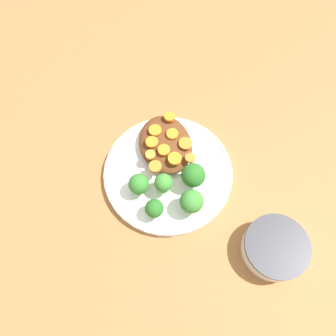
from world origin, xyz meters
TOP-DOWN VIEW (x-y plane):
  - ground_plane at (0.00, 0.00)m, footprint 4.00×4.00m
  - plate at (0.00, 0.00)m, footprint 0.25×0.25m
  - dip_bowl at (-0.19, -0.14)m, footprint 0.11×0.11m
  - stew_mound at (0.05, -0.01)m, footprint 0.13×0.10m
  - broccoli_floret_0 at (-0.03, -0.04)m, footprint 0.04×0.04m
  - broccoli_floret_1 at (-0.02, 0.06)m, footprint 0.04×0.04m
  - broccoli_floret_2 at (-0.07, 0.04)m, footprint 0.03×0.03m
  - broccoli_floret_3 at (-0.08, -0.02)m, footprint 0.04×0.04m
  - broccoli_floret_4 at (-0.03, 0.02)m, footprint 0.03×0.03m
  - carrot_slice_0 at (0.07, 0.01)m, footprint 0.02×0.02m
  - carrot_slice_1 at (0.03, 0.03)m, footprint 0.02×0.02m
  - carrot_slice_2 at (0.03, 0.00)m, footprint 0.02×0.02m
  - carrot_slice_3 at (0.06, -0.02)m, footprint 0.02×0.02m
  - carrot_slice_4 at (0.10, -0.03)m, footprint 0.02×0.02m
  - carrot_slice_5 at (0.01, -0.01)m, footprint 0.03×0.03m
  - carrot_slice_6 at (0.03, -0.04)m, footprint 0.03×0.03m
  - carrot_slice_7 at (0.00, -0.04)m, footprint 0.02×0.02m
  - carrot_slice_8 at (0.00, 0.02)m, footprint 0.02×0.02m
  - carrot_slice_9 at (0.05, 0.02)m, footprint 0.02×0.02m

SIDE VIEW (x-z plane):
  - ground_plane at x=0.00m, z-range 0.00..0.00m
  - plate at x=0.00m, z-range 0.00..0.02m
  - dip_bowl at x=-0.19m, z-range 0.00..0.04m
  - stew_mound at x=0.05m, z-range 0.02..0.05m
  - broccoli_floret_2 at x=-0.07m, z-range 0.02..0.06m
  - broccoli_floret_1 at x=-0.02m, z-range 0.02..0.07m
  - broccoli_floret_4 at x=-0.03m, z-range 0.02..0.07m
  - broccoli_floret_3 at x=-0.08m, z-range 0.02..0.07m
  - carrot_slice_6 at x=0.03m, z-range 0.05..0.05m
  - carrot_slice_0 at x=0.07m, z-range 0.05..0.05m
  - carrot_slice_9 at x=0.05m, z-range 0.05..0.05m
  - carrot_slice_1 at x=0.03m, z-range 0.05..0.05m
  - carrot_slice_3 at x=0.06m, z-range 0.05..0.05m
  - carrot_slice_2 at x=0.03m, z-range 0.05..0.05m
  - carrot_slice_7 at x=0.00m, z-range 0.05..0.05m
  - carrot_slice_8 at x=0.00m, z-range 0.05..0.05m
  - carrot_slice_5 at x=0.01m, z-range 0.05..0.05m
  - carrot_slice_4 at x=0.10m, z-range 0.05..0.05m
  - broccoli_floret_0 at x=-0.03m, z-range 0.02..0.08m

